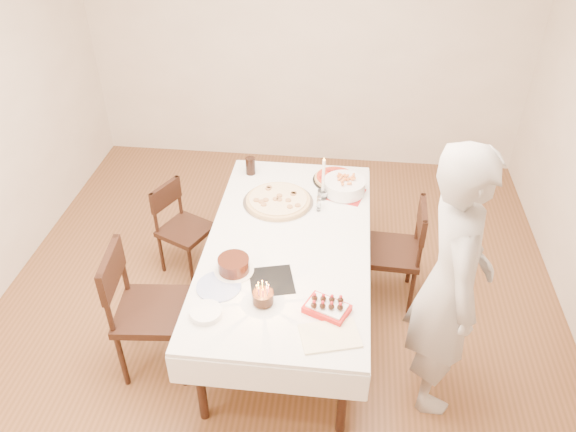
# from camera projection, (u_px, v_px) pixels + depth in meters

# --- Properties ---
(floor) EXTENTS (5.00, 5.00, 0.00)m
(floor) POSITION_uv_depth(u_px,v_px,m) (276.00, 318.00, 4.37)
(floor) COLOR brown
(floor) RESTS_ON ground
(wall_back) EXTENTS (4.50, 0.04, 2.70)m
(wall_back) POSITION_uv_depth(u_px,v_px,m) (307.00, 39.00, 5.58)
(wall_back) COLOR beige
(wall_back) RESTS_ON floor
(dining_table) EXTENTS (1.82, 2.40, 0.75)m
(dining_table) POSITION_uv_depth(u_px,v_px,m) (288.00, 281.00, 4.16)
(dining_table) COLOR white
(dining_table) RESTS_ON floor
(chair_right_savory) EXTENTS (0.48, 0.48, 0.90)m
(chair_right_savory) POSITION_uv_depth(u_px,v_px,m) (391.00, 252.00, 4.32)
(chair_right_savory) COLOR black
(chair_right_savory) RESTS_ON floor
(chair_left_savory) EXTENTS (0.54, 0.54, 0.79)m
(chair_left_savory) POSITION_uv_depth(u_px,v_px,m) (186.00, 230.00, 4.63)
(chair_left_savory) COLOR black
(chair_left_savory) RESTS_ON floor
(chair_left_dessert) EXTENTS (0.56, 0.56, 1.00)m
(chair_left_dessert) POSITION_uv_depth(u_px,v_px,m) (153.00, 311.00, 3.75)
(chair_left_dessert) COLOR black
(chair_left_dessert) RESTS_ON floor
(person) EXTENTS (0.47, 0.70, 1.89)m
(person) POSITION_uv_depth(u_px,v_px,m) (451.00, 284.00, 3.32)
(person) COLOR #B0ABA6
(person) RESTS_ON floor
(pizza_white) EXTENTS (0.63, 0.63, 0.04)m
(pizza_white) POSITION_uv_depth(u_px,v_px,m) (278.00, 200.00, 4.31)
(pizza_white) COLOR beige
(pizza_white) RESTS_ON dining_table
(pizza_pepperoni) EXTENTS (0.46, 0.46, 0.04)m
(pizza_pepperoni) POSITION_uv_depth(u_px,v_px,m) (335.00, 178.00, 4.57)
(pizza_pepperoni) COLOR red
(pizza_pepperoni) RESTS_ON dining_table
(red_placemat) EXTENTS (0.31, 0.31, 0.01)m
(red_placemat) POSITION_uv_depth(u_px,v_px,m) (346.00, 195.00, 4.42)
(red_placemat) COLOR #B21E1E
(red_placemat) RESTS_ON dining_table
(pasta_bowl) EXTENTS (0.38, 0.38, 0.11)m
(pasta_bowl) POSITION_uv_depth(u_px,v_px,m) (344.00, 186.00, 4.41)
(pasta_bowl) COLOR white
(pasta_bowl) RESTS_ON dining_table
(taper_candle) EXTENTS (0.10, 0.10, 0.37)m
(taper_candle) POSITION_uv_depth(u_px,v_px,m) (323.00, 178.00, 4.27)
(taper_candle) COLOR white
(taper_candle) RESTS_ON dining_table
(shaker_pair) EXTENTS (0.08, 0.08, 0.10)m
(shaker_pair) POSITION_uv_depth(u_px,v_px,m) (319.00, 205.00, 4.22)
(shaker_pair) COLOR white
(shaker_pair) RESTS_ON dining_table
(cola_glass) EXTENTS (0.10, 0.10, 0.15)m
(cola_glass) POSITION_uv_depth(u_px,v_px,m) (250.00, 166.00, 4.63)
(cola_glass) COLOR black
(cola_glass) RESTS_ON dining_table
(layer_cake) EXTENTS (0.34, 0.34, 0.11)m
(layer_cake) POSITION_uv_depth(u_px,v_px,m) (234.00, 265.00, 3.66)
(layer_cake) COLOR #37170D
(layer_cake) RESTS_ON dining_table
(cake_board) EXTENTS (0.34, 0.34, 0.01)m
(cake_board) POSITION_uv_depth(u_px,v_px,m) (272.00, 281.00, 3.62)
(cake_board) COLOR black
(cake_board) RESTS_ON dining_table
(birthday_cake) EXTENTS (0.16, 0.16, 0.14)m
(birthday_cake) POSITION_uv_depth(u_px,v_px,m) (263.00, 293.00, 3.41)
(birthday_cake) COLOR #381F0F
(birthday_cake) RESTS_ON dining_table
(strawberry_box) EXTENTS (0.31, 0.26, 0.07)m
(strawberry_box) POSITION_uv_depth(u_px,v_px,m) (327.00, 308.00, 3.38)
(strawberry_box) COLOR #B11714
(strawberry_box) RESTS_ON dining_table
(box_lid) EXTENTS (0.39, 0.31, 0.03)m
(box_lid) POSITION_uv_depth(u_px,v_px,m) (330.00, 337.00, 3.24)
(box_lid) COLOR beige
(box_lid) RESTS_ON dining_table
(plate_stack) EXTENTS (0.22, 0.22, 0.04)m
(plate_stack) POSITION_uv_depth(u_px,v_px,m) (206.00, 313.00, 3.36)
(plate_stack) COLOR white
(plate_stack) RESTS_ON dining_table
(china_plate) EXTENTS (0.33, 0.33, 0.01)m
(china_plate) POSITION_uv_depth(u_px,v_px,m) (219.00, 286.00, 3.57)
(china_plate) COLOR white
(china_plate) RESTS_ON dining_table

